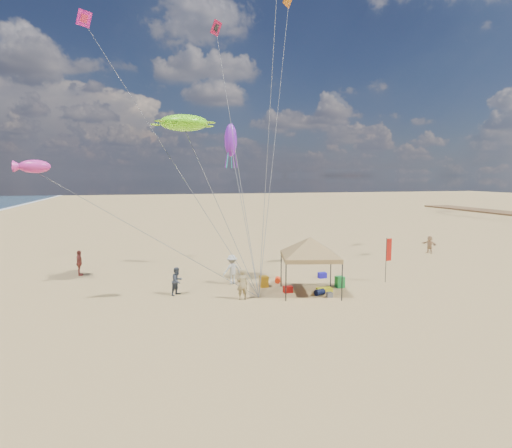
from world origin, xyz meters
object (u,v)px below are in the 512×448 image
at_px(cooler_red, 288,289).
at_px(person_far_a, 79,263).
at_px(cooler_blue, 322,275).
at_px(chair_yellow, 264,281).
at_px(person_near_c, 232,270).
at_px(feather_flag, 388,252).
at_px(canopy_tent, 310,239).
at_px(person_near_a, 242,284).
at_px(chair_green, 340,282).
at_px(person_far_c, 430,244).
at_px(person_near_b, 177,281).
at_px(beach_cart, 324,290).

xyz_separation_m(cooler_red, person_far_a, (-12.74, 7.91, 0.71)).
distance_m(cooler_blue, chair_yellow, 4.70).
relative_size(cooler_blue, person_near_c, 0.28).
relative_size(feather_flag, cooler_red, 5.50).
xyz_separation_m(canopy_tent, person_far_a, (-13.94, 8.41, -2.37)).
height_order(canopy_tent, person_near_a, canopy_tent).
bearing_deg(person_near_a, person_far_a, -41.29).
height_order(feather_flag, chair_yellow, feather_flag).
distance_m(chair_green, person_far_c, 15.79).
bearing_deg(feather_flag, chair_green, -173.78).
bearing_deg(person_near_b, cooler_blue, -36.30).
relative_size(feather_flag, cooler_blue, 5.50).
xyz_separation_m(person_near_a, person_far_a, (-9.75, 8.61, 0.01)).
bearing_deg(person_far_a, cooler_red, -125.67).
bearing_deg(canopy_tent, chair_yellow, 136.94).
bearing_deg(person_near_c, canopy_tent, 124.64).
xyz_separation_m(beach_cart, person_far_c, (14.66, 9.63, 0.60)).
bearing_deg(canopy_tent, person_near_a, -177.16).
relative_size(person_far_a, person_far_c, 1.12).
relative_size(beach_cart, person_near_a, 0.51).
xyz_separation_m(chair_green, person_far_c, (13.19, 8.67, 0.45)).
bearing_deg(person_far_c, canopy_tent, -78.35).
height_order(canopy_tent, chair_yellow, canopy_tent).
distance_m(cooler_red, cooler_blue, 4.48).
xyz_separation_m(feather_flag, chair_green, (-3.63, -0.40, -1.64)).
bearing_deg(person_near_c, cooler_red, 119.23).
bearing_deg(person_far_a, cooler_blue, -111.27).
bearing_deg(cooler_blue, person_far_c, 24.81).
distance_m(canopy_tent, person_near_a, 4.82).
height_order(canopy_tent, cooler_blue, canopy_tent).
xyz_separation_m(cooler_red, chair_yellow, (-1.05, 1.61, 0.16)).
height_order(person_near_a, person_far_a, person_far_a).
xyz_separation_m(cooler_blue, chair_green, (0.06, -2.55, 0.16)).
relative_size(feather_flag, person_near_a, 1.67).
distance_m(canopy_tent, person_far_a, 16.45).
bearing_deg(chair_yellow, person_far_c, 22.40).
relative_size(feather_flag, person_near_b, 1.78).
xyz_separation_m(beach_cart, person_far_a, (-14.81, 8.61, 0.70)).
height_order(cooler_blue, person_far_c, person_far_c).
bearing_deg(feather_flag, person_near_b, 177.75).
height_order(feather_flag, beach_cart, feather_flag).
bearing_deg(person_far_c, chair_yellow, -87.19).
xyz_separation_m(cooler_blue, person_far_a, (-16.23, 5.10, 0.71)).
bearing_deg(cooler_red, person_far_c, 28.10).
distance_m(canopy_tent, chair_green, 3.83).
bearing_deg(beach_cart, canopy_tent, 167.08).
bearing_deg(chair_yellow, canopy_tent, -43.06).
xyz_separation_m(cooler_red, chair_green, (3.55, 0.27, 0.16)).
bearing_deg(person_far_c, feather_flag, -68.70).
bearing_deg(chair_yellow, person_far_a, 151.66).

